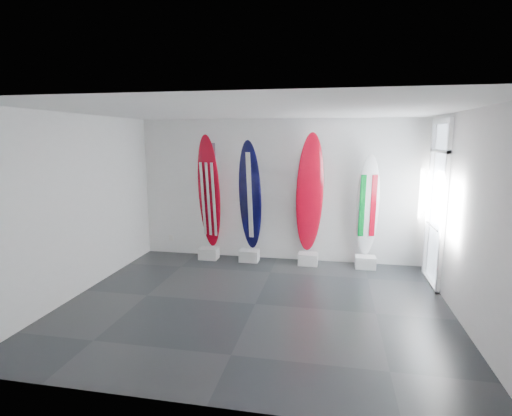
% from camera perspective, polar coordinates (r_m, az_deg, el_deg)
% --- Properties ---
extents(floor, '(6.00, 6.00, 0.00)m').
position_cam_1_polar(floor, '(6.52, -0.10, -13.55)').
color(floor, black).
rests_on(floor, ground).
extents(ceiling, '(6.00, 6.00, 0.00)m').
position_cam_1_polar(ceiling, '(5.99, -0.11, 13.77)').
color(ceiling, white).
rests_on(ceiling, wall_back).
extents(wall_back, '(6.00, 0.00, 6.00)m').
position_cam_1_polar(wall_back, '(8.52, 3.12, 2.52)').
color(wall_back, silver).
rests_on(wall_back, ground).
extents(wall_front, '(6.00, 0.00, 6.00)m').
position_cam_1_polar(wall_front, '(3.73, -7.55, -7.35)').
color(wall_front, silver).
rests_on(wall_front, ground).
extents(wall_left, '(0.00, 5.00, 5.00)m').
position_cam_1_polar(wall_left, '(7.27, -23.99, 0.38)').
color(wall_left, silver).
rests_on(wall_left, ground).
extents(wall_right, '(0.00, 5.00, 5.00)m').
position_cam_1_polar(wall_right, '(6.25, 27.99, -1.37)').
color(wall_right, silver).
rests_on(wall_right, ground).
extents(display_block_usa, '(0.40, 0.30, 0.24)m').
position_cam_1_polar(display_block_usa, '(8.82, -6.75, -6.45)').
color(display_block_usa, silver).
rests_on(display_block_usa, floor).
extents(surfboard_usa, '(0.61, 0.43, 2.44)m').
position_cam_1_polar(surfboard_usa, '(8.63, -6.73, 2.29)').
color(surfboard_usa, maroon).
rests_on(surfboard_usa, display_block_usa).
extents(display_block_navy, '(0.40, 0.30, 0.24)m').
position_cam_1_polar(display_block_navy, '(8.60, -0.97, -6.82)').
color(display_block_navy, silver).
rests_on(display_block_navy, floor).
extents(surfboard_navy, '(0.58, 0.42, 2.33)m').
position_cam_1_polar(surfboard_navy, '(8.41, -0.86, 1.77)').
color(surfboard_navy, black).
rests_on(surfboard_navy, display_block_navy).
extents(display_block_swiss, '(0.40, 0.30, 0.24)m').
position_cam_1_polar(display_block_swiss, '(8.44, 7.44, -7.23)').
color(display_block_swiss, silver).
rests_on(display_block_swiss, floor).
extents(surfboard_swiss, '(0.64, 0.50, 2.49)m').
position_cam_1_polar(surfboard_swiss, '(8.24, 7.69, 2.04)').
color(surfboard_swiss, maroon).
rests_on(surfboard_swiss, display_block_swiss).
extents(display_block_italy, '(0.40, 0.30, 0.24)m').
position_cam_1_polar(display_block_italy, '(8.45, 15.35, -7.47)').
color(display_block_italy, silver).
rests_on(display_block_italy, floor).
extents(surfboard_italy, '(0.49, 0.27, 2.06)m').
position_cam_1_polar(surfboard_italy, '(8.29, 15.66, 0.32)').
color(surfboard_italy, silver).
rests_on(surfboard_italy, display_block_italy).
extents(wall_outlet, '(0.09, 0.02, 0.13)m').
position_cam_1_polar(wall_outlet, '(9.37, -12.02, -4.17)').
color(wall_outlet, silver).
rests_on(wall_outlet, wall_back).
extents(glass_door, '(0.12, 1.16, 2.85)m').
position_cam_1_polar(glass_door, '(7.73, 24.44, 0.31)').
color(glass_door, white).
rests_on(glass_door, floor).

